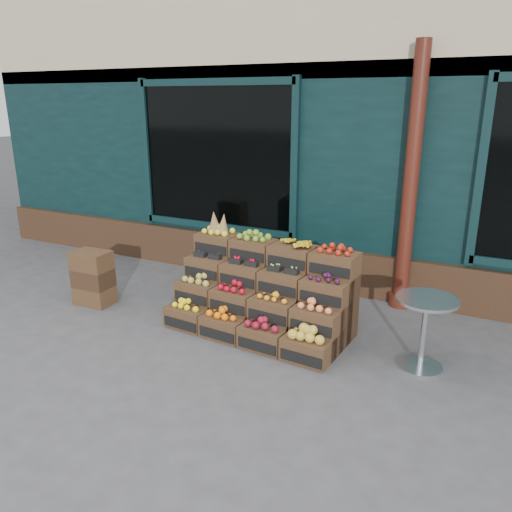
% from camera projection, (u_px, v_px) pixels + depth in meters
% --- Properties ---
extents(ground, '(60.00, 60.00, 0.00)m').
position_uv_depth(ground, '(243.00, 353.00, 5.24)').
color(ground, '#464648').
rests_on(ground, ground).
extents(shop_facade, '(12.00, 6.24, 4.80)m').
position_uv_depth(shop_facade, '(378.00, 108.00, 8.86)').
color(shop_facade, black).
rests_on(shop_facade, ground).
extents(crate_display, '(2.09, 1.12, 1.27)m').
position_uv_depth(crate_display, '(263.00, 297.00, 5.71)').
color(crate_display, '#432C1A').
rests_on(crate_display, ground).
extents(spare_crates, '(0.48, 0.34, 0.71)m').
position_uv_depth(spare_crates, '(93.00, 278.00, 6.42)').
color(spare_crates, '#432C1A').
rests_on(spare_crates, ground).
extents(bistro_table, '(0.59, 0.59, 0.75)m').
position_uv_depth(bistro_table, '(424.00, 325.00, 4.83)').
color(bistro_table, '#B9BAC0').
rests_on(bistro_table, ground).
extents(shopkeeper, '(0.86, 0.64, 2.16)m').
position_uv_depth(shopkeeper, '(206.00, 194.00, 8.06)').
color(shopkeeper, '#175128').
rests_on(shopkeeper, ground).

